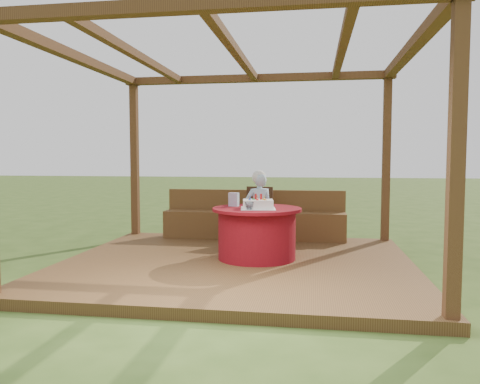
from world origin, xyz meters
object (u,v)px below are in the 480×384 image
object	(u,v)px
gift_bag	(234,199)
drinking_glass	(249,206)
chair	(258,212)
bench	(254,223)
table	(257,233)
birthday_cake	(258,204)
elderly_woman	(259,208)

from	to	relation	value
gift_bag	drinking_glass	xyz separation A→B (m)	(0.27, -0.42, -0.04)
chair	bench	bearing A→B (deg)	107.07
table	birthday_cake	distance (m)	0.41
gift_bag	drinking_glass	world-z (taller)	gift_bag
birthday_cake	bench	bearing A→B (deg)	99.14
elderly_woman	birthday_cake	bearing A→B (deg)	-84.12
bench	table	size ratio (longest dim) A/B	2.55
bench	chair	xyz separation A→B (m)	(0.11, -0.34, 0.22)
table	drinking_glass	world-z (taller)	drinking_glass
gift_bag	elderly_woman	bearing A→B (deg)	75.73
table	elderly_woman	bearing A→B (deg)	94.73
bench	elderly_woman	distance (m)	0.86
chair	gift_bag	bearing A→B (deg)	-100.76
elderly_woman	bench	bearing A→B (deg)	102.74
table	chair	world-z (taller)	chair
chair	birthday_cake	world-z (taller)	chair
bench	elderly_woman	bearing A→B (deg)	-77.26
table	gift_bag	bearing A→B (deg)	155.36
elderly_woman	birthday_cake	world-z (taller)	elderly_woman
birthday_cake	gift_bag	xyz separation A→B (m)	(-0.36, 0.26, 0.03)
drinking_glass	gift_bag	bearing A→B (deg)	122.65
bench	gift_bag	world-z (taller)	gift_bag
birthday_cake	gift_bag	world-z (taller)	birthday_cake
table	birthday_cake	xyz separation A→B (m)	(0.03, -0.10, 0.39)
elderly_woman	drinking_glass	xyz separation A→B (m)	(-0.00, -1.05, 0.14)
elderly_woman	gift_bag	world-z (taller)	elderly_woman
bench	table	distance (m)	1.58
bench	elderly_woman	xyz separation A→B (m)	(0.18, -0.78, 0.33)
table	drinking_glass	xyz separation A→B (m)	(-0.07, -0.27, 0.39)
bench	gift_bag	size ratio (longest dim) A/B	16.17
birthday_cake	drinking_glass	world-z (taller)	birthday_cake
chair	gift_bag	size ratio (longest dim) A/B	4.74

